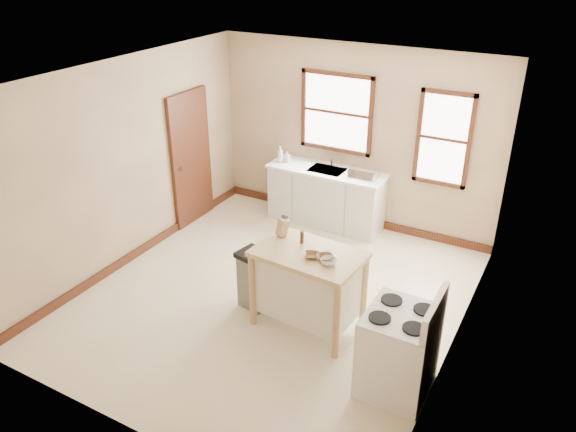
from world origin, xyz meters
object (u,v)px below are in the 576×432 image
at_px(soap_bottle_b, 287,157).
at_px(bowl_b, 325,257).
at_px(pepper_grinder, 302,237).
at_px(bowl_a, 312,255).
at_px(kitchen_island, 308,289).
at_px(gas_stove, 399,341).
at_px(soap_bottle_a, 280,154).
at_px(bowl_c, 329,261).
at_px(dish_rack, 364,173).
at_px(trash_bin, 255,279).
at_px(knife_block, 283,228).

distance_m(soap_bottle_b, bowl_b, 3.14).
relative_size(pepper_grinder, bowl_a, 0.84).
bearing_deg(kitchen_island, gas_stove, -17.23).
relative_size(soap_bottle_a, soap_bottle_b, 1.52).
height_order(bowl_a, bowl_b, same).
distance_m(bowl_a, bowl_c, 0.23).
xyz_separation_m(bowl_a, bowl_b, (0.15, 0.04, 0.00)).
height_order(soap_bottle_b, dish_rack, soap_bottle_b).
xyz_separation_m(dish_rack, kitchen_island, (0.35, -2.49, -0.48)).
bearing_deg(pepper_grinder, dish_rack, 94.40).
distance_m(bowl_a, bowl_b, 0.15).
bearing_deg(bowl_b, pepper_grinder, 153.21).
bearing_deg(bowl_a, kitchen_island, 132.91).
bearing_deg(dish_rack, kitchen_island, -84.72).
bearing_deg(soap_bottle_a, trash_bin, -86.26).
bearing_deg(soap_bottle_b, pepper_grinder, -52.08).
xyz_separation_m(dish_rack, bowl_c, (0.64, -2.61, 0.04)).
height_order(pepper_grinder, bowl_c, pepper_grinder).
xyz_separation_m(soap_bottle_b, bowl_c, (1.94, -2.59, 0.01)).
bearing_deg(soap_bottle_b, bowl_a, -50.61).
distance_m(dish_rack, bowl_b, 2.60).
height_order(soap_bottle_a, gas_stove, soap_bottle_a).
bearing_deg(kitchen_island, soap_bottle_a, 129.69).
distance_m(soap_bottle_a, pepper_grinder, 2.77).
bearing_deg(gas_stove, trash_bin, 165.54).
bearing_deg(bowl_c, trash_bin, 172.23).
relative_size(soap_bottle_b, trash_bin, 0.23).
bearing_deg(bowl_c, bowl_a, 171.73).
bearing_deg(pepper_grinder, knife_block, 170.55).
xyz_separation_m(soap_bottle_a, dish_rack, (1.40, 0.06, -0.08)).
xyz_separation_m(pepper_grinder, trash_bin, (-0.58, -0.12, -0.69)).
xyz_separation_m(dish_rack, knife_block, (-0.10, -2.29, 0.11)).
relative_size(knife_block, pepper_grinder, 1.33).
distance_m(soap_bottle_a, dish_rack, 1.40).
xyz_separation_m(soap_bottle_a, kitchen_island, (1.75, -2.43, -0.56)).
height_order(dish_rack, pepper_grinder, pepper_grinder).
distance_m(kitchen_island, knife_block, 0.77).
xyz_separation_m(knife_block, trash_bin, (-0.30, -0.17, -0.71)).
bearing_deg(kitchen_island, knife_block, 160.06).
distance_m(soap_bottle_a, bowl_a, 3.10).
distance_m(knife_block, gas_stove, 1.90).
bearing_deg(bowl_a, dish_rack, 99.29).
height_order(soap_bottle_b, bowl_b, soap_bottle_b).
bearing_deg(kitchen_island, bowl_b, -7.36).
distance_m(soap_bottle_b, pepper_grinder, 2.76).
relative_size(soap_bottle_b, gas_stove, 0.15).
distance_m(dish_rack, bowl_a, 2.61).
distance_m(bowl_b, trash_bin, 1.16).
relative_size(knife_block, trash_bin, 0.27).
relative_size(soap_bottle_a, knife_block, 1.31).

